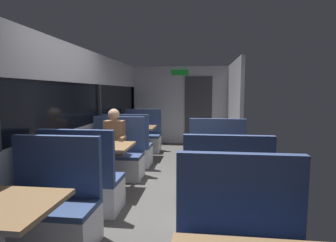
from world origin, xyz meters
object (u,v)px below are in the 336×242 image
dining_table_far_window (136,131)px  bench_rear_aisle_facing_entry (217,166)px  bench_rear_aisle_facing_end (225,199)px  bench_mid_window_facing_entry (117,160)px  bench_near_window_facing_entry (50,214)px  bench_far_window_facing_end (128,150)px  bench_far_window_facing_entry (142,139)px  bench_mid_window_facing_end (84,187)px  dining_table_mid_window (102,151)px  dining_table_rear_aisle (221,158)px  seated_passenger (115,149)px

dining_table_far_window → bench_rear_aisle_facing_entry: size_ratio=0.82×
bench_rear_aisle_facing_end → bench_mid_window_facing_entry: bearing=138.2°
bench_near_window_facing_entry → bench_rear_aisle_facing_end: same height
bench_rear_aisle_facing_end → bench_rear_aisle_facing_entry: same height
bench_near_window_facing_entry → bench_rear_aisle_facing_end: (1.79, 0.58, 0.00)m
bench_far_window_facing_end → bench_rear_aisle_facing_end: bearing=-53.0°
dining_table_far_window → bench_near_window_facing_entry: bearing=-90.0°
bench_far_window_facing_entry → bench_mid_window_facing_end: bearing=-90.0°
bench_rear_aisle_facing_entry → bench_mid_window_facing_end: bearing=-146.2°
bench_rear_aisle_facing_entry → bench_far_window_facing_entry: bearing=127.0°
bench_mid_window_facing_end → bench_rear_aisle_facing_entry: same height
bench_mid_window_facing_end → dining_table_mid_window: bearing=90.0°
dining_table_mid_window → bench_near_window_facing_entry: bearing=-90.0°
bench_mid_window_facing_end → dining_table_rear_aisle: 1.88m
bench_mid_window_facing_entry → bench_rear_aisle_facing_end: size_ratio=1.00×
seated_passenger → bench_rear_aisle_facing_entry: bearing=-4.1°
bench_rear_aisle_facing_entry → seated_passenger: 1.81m
bench_near_window_facing_entry → bench_mid_window_facing_end: (0.00, 0.78, 0.00)m
bench_mid_window_facing_end → dining_table_rear_aisle: (1.79, 0.50, 0.31)m
bench_far_window_facing_end → dining_table_rear_aisle: (1.79, -1.68, 0.31)m
dining_table_far_window → dining_table_mid_window: bearing=-90.0°
bench_near_window_facing_entry → dining_table_rear_aisle: size_ratio=1.22×
dining_table_far_window → bench_far_window_facing_end: 0.77m
dining_table_mid_window → bench_mid_window_facing_entry: (0.00, 0.70, -0.31)m
dining_table_mid_window → seated_passenger: (0.00, 0.63, -0.10)m
bench_near_window_facing_entry → bench_far_window_facing_entry: 4.36m
bench_mid_window_facing_end → bench_far_window_facing_entry: bearing=90.0°
bench_mid_window_facing_end → seated_passenger: 1.34m
dining_table_mid_window → bench_far_window_facing_entry: bearing=90.0°
dining_table_far_window → bench_far_window_facing_end: bench_far_window_facing_end is taller
dining_table_mid_window → bench_mid_window_facing_entry: 0.77m
dining_table_far_window → bench_far_window_facing_entry: bench_far_window_facing_entry is taller
dining_table_mid_window → bench_far_window_facing_end: bearing=90.0°
bench_near_window_facing_entry → bench_rear_aisle_facing_entry: size_ratio=1.00×
dining_table_rear_aisle → seated_passenger: seated_passenger is taller
bench_far_window_facing_entry → bench_far_window_facing_end: bearing=-90.0°
bench_far_window_facing_entry → seated_passenger: 2.26m
bench_mid_window_facing_entry → dining_table_mid_window: bearing=-90.0°
dining_table_mid_window → dining_table_far_window: 2.18m
bench_mid_window_facing_entry → seated_passenger: bearing=-90.0°
bench_mid_window_facing_entry → bench_rear_aisle_facing_entry: same height
bench_mid_window_facing_entry → bench_rear_aisle_facing_end: bearing=-41.8°
bench_mid_window_facing_entry → seated_passenger: (0.00, -0.07, 0.21)m
dining_table_mid_window → bench_rear_aisle_facing_end: 2.03m
dining_table_mid_window → bench_rear_aisle_facing_entry: bench_rear_aisle_facing_entry is taller
bench_near_window_facing_entry → bench_mid_window_facing_entry: bearing=90.0°
bench_mid_window_facing_end → bench_mid_window_facing_entry: size_ratio=1.00×
bench_mid_window_facing_end → bench_mid_window_facing_entry: same height
bench_mid_window_facing_end → bench_mid_window_facing_entry: 1.40m
bench_mid_window_facing_end → bench_far_window_facing_entry: size_ratio=1.00×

